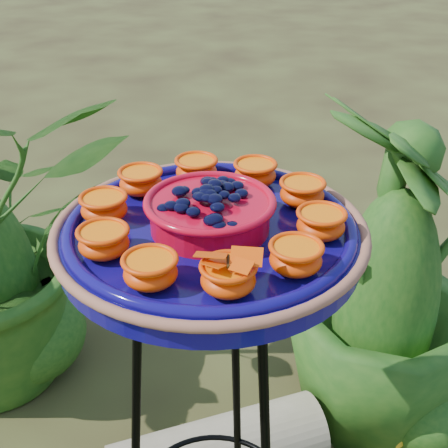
{
  "coord_description": "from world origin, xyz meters",
  "views": [
    {
      "loc": [
        0.2,
        -0.8,
        1.47
      ],
      "look_at": [
        0.14,
        0.02,
        1.0
      ],
      "focal_mm": 50.0,
      "sensor_mm": 36.0,
      "label": 1
    }
  ],
  "objects": [
    {
      "name": "shrub_back_right",
      "position": [
        0.55,
        0.64,
        0.5
      ],
      "size": [
        0.69,
        0.69,
        1.0
      ],
      "primitive_type": "imported",
      "rotation": [
        0.0,
        0.0,
        1.86
      ],
      "color": "#184712",
      "rests_on": "ground"
    },
    {
      "name": "tripod_stand",
      "position": [
        0.12,
        0.04,
        0.57
      ],
      "size": [
        0.41,
        0.41,
        0.94
      ],
      "rotation": [
        0.0,
        0.0,
        -0.25
      ],
      "color": "black",
      "rests_on": "ground"
    },
    {
      "name": "feeder_dish",
      "position": [
        0.12,
        0.04,
        0.98
      ],
      "size": [
        0.58,
        0.58,
        0.11
      ],
      "rotation": [
        0.0,
        0.0,
        -0.25
      ],
      "color": "#0E075D",
      "rests_on": "tripod_stand"
    }
  ]
}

